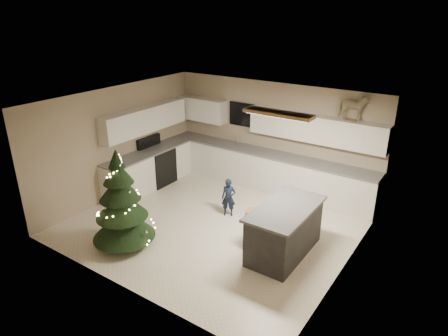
{
  "coord_description": "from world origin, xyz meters",
  "views": [
    {
      "loc": [
        4.29,
        -5.97,
        4.28
      ],
      "look_at": [
        0.0,
        0.35,
        1.15
      ],
      "focal_mm": 32.0,
      "sensor_mm": 36.0,
      "label": 1
    }
  ],
  "objects_px": {
    "island": "(284,230)",
    "rocking_horse": "(353,107)",
    "christmas_tree": "(121,207)",
    "bar_stool": "(255,219)",
    "toddler": "(229,198)"
  },
  "relations": [
    {
      "from": "bar_stool",
      "to": "christmas_tree",
      "type": "height_order",
      "value": "christmas_tree"
    },
    {
      "from": "christmas_tree",
      "to": "toddler",
      "type": "xyz_separation_m",
      "value": [
        1.01,
        2.08,
        -0.38
      ]
    },
    {
      "from": "island",
      "to": "christmas_tree",
      "type": "xyz_separation_m",
      "value": [
        -2.65,
        -1.45,
        0.32
      ]
    },
    {
      "from": "christmas_tree",
      "to": "rocking_horse",
      "type": "bearing_deg",
      "value": 53.62
    },
    {
      "from": "christmas_tree",
      "to": "island",
      "type": "bearing_deg",
      "value": 28.75
    },
    {
      "from": "island",
      "to": "bar_stool",
      "type": "bearing_deg",
      "value": -179.33
    },
    {
      "from": "toddler",
      "to": "rocking_horse",
      "type": "distance_m",
      "value": 3.23
    },
    {
      "from": "island",
      "to": "toddler",
      "type": "height_order",
      "value": "island"
    },
    {
      "from": "bar_stool",
      "to": "christmas_tree",
      "type": "xyz_separation_m",
      "value": [
        -2.03,
        -1.45,
        0.28
      ]
    },
    {
      "from": "bar_stool",
      "to": "christmas_tree",
      "type": "distance_m",
      "value": 2.51
    },
    {
      "from": "toddler",
      "to": "rocking_horse",
      "type": "bearing_deg",
      "value": 18.39
    },
    {
      "from": "bar_stool",
      "to": "island",
      "type": "bearing_deg",
      "value": 0.67
    },
    {
      "from": "rocking_horse",
      "to": "bar_stool",
      "type": "bearing_deg",
      "value": 145.09
    },
    {
      "from": "island",
      "to": "rocking_horse",
      "type": "xyz_separation_m",
      "value": [
        0.24,
        2.47,
        1.82
      ]
    },
    {
      "from": "island",
      "to": "rocking_horse",
      "type": "height_order",
      "value": "rocking_horse"
    }
  ]
}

